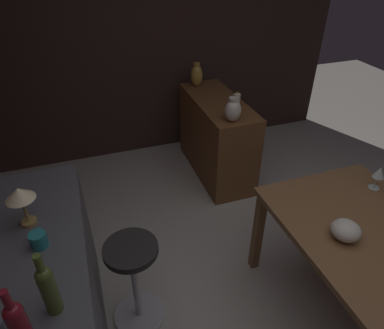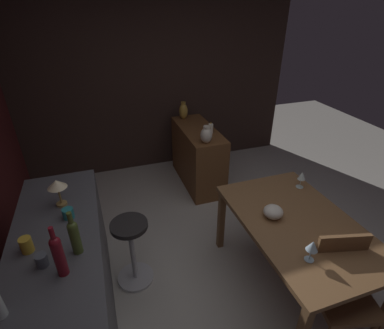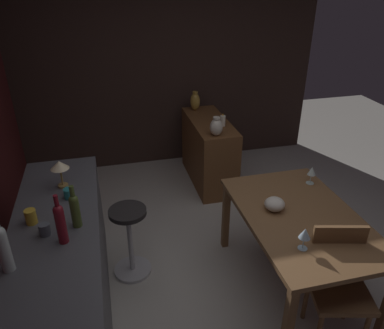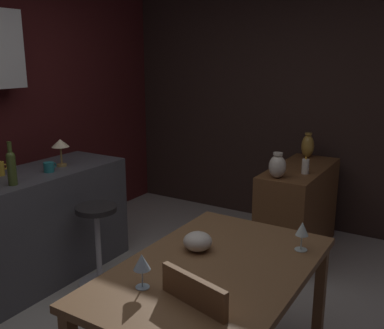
{
  "view_description": "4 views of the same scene",
  "coord_description": "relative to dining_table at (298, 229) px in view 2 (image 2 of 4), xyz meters",
  "views": [
    {
      "loc": [
        -1.04,
        1.0,
        2.15
      ],
      "look_at": [
        0.62,
        0.43,
        0.97
      ],
      "focal_mm": 32.11,
      "sensor_mm": 36.0,
      "label": 1
    },
    {
      "loc": [
        -1.63,
        1.0,
        2.32
      ],
      "look_at": [
        0.71,
        0.21,
        0.93
      ],
      "focal_mm": 27.51,
      "sensor_mm": 36.0,
      "label": 2
    },
    {
      "loc": [
        -2.3,
        1.0,
        2.47
      ],
      "look_at": [
        0.62,
        0.27,
        0.88
      ],
      "focal_mm": 35.25,
      "sensor_mm": 36.0,
      "label": 3
    },
    {
      "loc": [
        -1.96,
        -1.4,
        1.8
      ],
      "look_at": [
        0.96,
        0.39,
        0.94
      ],
      "focal_mm": 40.76,
      "sensor_mm": 36.0,
      "label": 4
    }
  ],
  "objects": [
    {
      "name": "pillar_candle_tall",
      "position": [
        1.75,
        0.08,
        0.23
      ],
      "size": [
        0.06,
        0.06,
        0.15
      ],
      "color": "white",
      "rests_on": "sideboard_cabinet"
    },
    {
      "name": "bar_stool",
      "position": [
        0.51,
        1.32,
        -0.3
      ],
      "size": [
        0.34,
        0.34,
        0.67
      ],
      "color": "#262323",
      "rests_on": "ground_plane"
    },
    {
      "name": "wall_side_right",
      "position": [
        2.7,
        0.72,
        0.64
      ],
      "size": [
        0.1,
        4.4,
        2.6
      ],
      "primitive_type": "cube",
      "color": "#33231E",
      "rests_on": "ground_plane"
    },
    {
      "name": "vase_ceramic_ivory",
      "position": [
        1.5,
        0.24,
        0.26
      ],
      "size": [
        0.14,
        0.14,
        0.21
      ],
      "color": "beige",
      "rests_on": "sideboard_cabinet"
    },
    {
      "name": "cup_mustard",
      "position": [
        0.17,
        1.98,
        0.3
      ],
      "size": [
        0.11,
        0.08,
        0.11
      ],
      "color": "gold",
      "rests_on": "kitchen_counter"
    },
    {
      "name": "chair_near_window",
      "position": [
        -0.47,
        -0.07,
        -0.17
      ],
      "size": [
        0.49,
        0.49,
        0.88
      ],
      "color": "brown",
      "rests_on": "ground_plane"
    },
    {
      "name": "cup_teal",
      "position": [
        0.44,
        1.74,
        0.28
      ],
      "size": [
        0.12,
        0.08,
        0.08
      ],
      "color": "teal",
      "rests_on": "kitchen_counter"
    },
    {
      "name": "counter_lamp",
      "position": [
        0.62,
        1.8,
        0.42
      ],
      "size": [
        0.14,
        0.14,
        0.23
      ],
      "color": "#A58447",
      "rests_on": "kitchen_counter"
    },
    {
      "name": "fruit_bowl",
      "position": [
        0.12,
        0.17,
        0.14
      ],
      "size": [
        0.16,
        0.16,
        0.1
      ],
      "primitive_type": "ellipsoid",
      "color": "beige",
      "rests_on": "dining_table"
    },
    {
      "name": "sideboard_cabinet",
      "position": [
        1.94,
        0.18,
        -0.25
      ],
      "size": [
        1.1,
        0.44,
        0.82
      ],
      "primitive_type": "cube",
      "color": "brown",
      "rests_on": "ground_plane"
    },
    {
      "name": "wine_glass_right",
      "position": [
        -0.36,
        0.19,
        0.21
      ],
      "size": [
        0.08,
        0.08,
        0.17
      ],
      "color": "silver",
      "rests_on": "dining_table"
    },
    {
      "name": "ground_plane",
      "position": [
        0.15,
        0.42,
        -0.66
      ],
      "size": [
        9.0,
        9.0,
        0.0
      ],
      "primitive_type": "plane",
      "color": "#B7B2A8"
    },
    {
      "name": "wine_bottle_ruby",
      "position": [
        -0.09,
        1.76,
        0.4
      ],
      "size": [
        0.06,
        0.06,
        0.35
      ],
      "color": "maroon",
      "rests_on": "kitchen_counter"
    },
    {
      "name": "cup_slate",
      "position": [
        0.02,
        1.88,
        0.29
      ],
      "size": [
        0.11,
        0.07,
        0.08
      ],
      "color": "#515660",
      "rests_on": "kitchen_counter"
    },
    {
      "name": "kitchen_counter",
      "position": [
        0.07,
        1.84,
        -0.21
      ],
      "size": [
        2.1,
        0.6,
        0.9
      ],
      "primitive_type": "cube",
      "color": "#4C4C51",
      "rests_on": "ground_plane"
    },
    {
      "name": "vase_brass",
      "position": [
        2.36,
        0.25,
        0.28
      ],
      "size": [
        0.12,
        0.12,
        0.25
      ],
      "color": "#B78C38",
      "rests_on": "sideboard_cabinet"
    },
    {
      "name": "wine_glass_left",
      "position": [
        0.43,
        -0.32,
        0.2
      ],
      "size": [
        0.07,
        0.07,
        0.17
      ],
      "color": "silver",
      "rests_on": "dining_table"
    },
    {
      "name": "wine_bottle_olive",
      "position": [
        0.06,
        1.67,
        0.38
      ],
      "size": [
        0.06,
        0.06,
        0.31
      ],
      "color": "#475623",
      "rests_on": "kitchen_counter"
    },
    {
      "name": "dining_table",
      "position": [
        0.0,
        0.0,
        0.0
      ],
      "size": [
        1.39,
        0.88,
        0.74
      ],
      "color": "brown",
      "rests_on": "ground_plane"
    }
  ]
}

